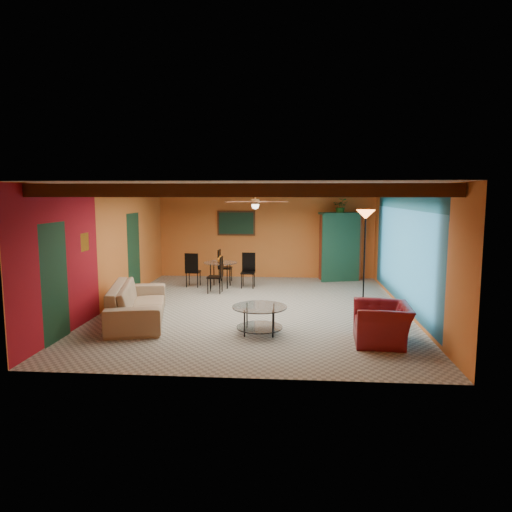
# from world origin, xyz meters

# --- Properties ---
(room) EXTENTS (6.52, 8.01, 2.71)m
(room) POSITION_xyz_m (0.00, 0.11, 2.36)
(room) COLOR gray
(room) RESTS_ON ground
(sofa) EXTENTS (1.56, 2.71, 0.74)m
(sofa) POSITION_xyz_m (-2.26, -1.21, 0.37)
(sofa) COLOR #957C60
(sofa) RESTS_ON ground
(armchair) EXTENTS (0.97, 1.09, 0.68)m
(armchair) POSITION_xyz_m (2.35, -2.27, 0.34)
(armchair) COLOR maroon
(armchair) RESTS_ON ground
(coffee_table) EXTENTS (1.01, 1.01, 0.51)m
(coffee_table) POSITION_xyz_m (0.23, -1.86, 0.25)
(coffee_table) COLOR silver
(coffee_table) RESTS_ON ground
(dining_table) EXTENTS (1.89, 1.89, 0.95)m
(dining_table) POSITION_xyz_m (-1.14, 2.33, 0.48)
(dining_table) COLOR white
(dining_table) RESTS_ON ground
(armoire) EXTENTS (1.21, 0.81, 1.93)m
(armoire) POSITION_xyz_m (2.20, 3.70, 0.97)
(armoire) COLOR maroon
(armoire) RESTS_ON ground
(floor_lamp) EXTENTS (0.54, 0.54, 2.17)m
(floor_lamp) POSITION_xyz_m (2.50, 0.96, 1.09)
(floor_lamp) COLOR black
(floor_lamp) RESTS_ON ground
(ceiling_fan) EXTENTS (1.50, 1.50, 0.44)m
(ceiling_fan) POSITION_xyz_m (0.00, 0.00, 2.36)
(ceiling_fan) COLOR #472614
(ceiling_fan) RESTS_ON ceiling
(painting) EXTENTS (1.05, 0.03, 0.65)m
(painting) POSITION_xyz_m (-0.90, 3.96, 1.65)
(painting) COLOR black
(painting) RESTS_ON wall_back
(potted_plant) EXTENTS (0.50, 0.45, 0.47)m
(potted_plant) POSITION_xyz_m (2.20, 3.70, 2.17)
(potted_plant) COLOR #26661E
(potted_plant) RESTS_ON armoire
(vase) EXTENTS (0.23, 0.23, 0.19)m
(vase) POSITION_xyz_m (-1.14, 2.33, 1.04)
(vase) COLOR orange
(vase) RESTS_ON dining_table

